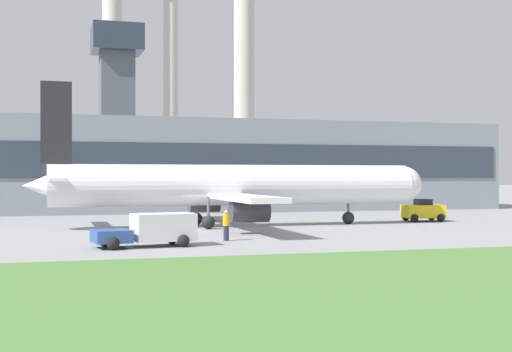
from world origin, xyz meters
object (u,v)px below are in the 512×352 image
Objects in this scene: baggage_truck at (152,230)px; ground_crew_person at (226,225)px; pushback_tug at (423,211)px; airplane at (232,186)px.

baggage_truck is 5.27m from ground_crew_person.
baggage_truck is (-25.28, -15.10, 0.06)m from pushback_tug.
airplane is at bearing -175.65° from pushback_tug.
airplane is 17.13× the size of ground_crew_person.
pushback_tug is 24.20m from ground_crew_person.
ground_crew_person is at bearing 25.26° from baggage_truck.
baggage_truck is at bearing -154.74° from ground_crew_person.
airplane is at bearing 73.94° from ground_crew_person.
airplane is 5.50× the size of baggage_truck.
ground_crew_person is (-3.32, -11.54, -2.17)m from airplane.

